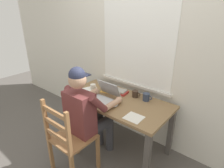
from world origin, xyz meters
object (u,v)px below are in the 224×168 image
object	(u,v)px
desk	(116,106)
coffee_mug_dark	(146,97)
laptop	(104,96)
book_stack_main	(121,92)
wooden_chair	(69,139)
landscape_photo_print	(105,92)
computer_mouse	(115,105)
coffee_mug_white	(93,88)
coffee_mug_spare	(135,94)
seated_person	(87,111)

from	to	relation	value
desk	coffee_mug_dark	xyz separation A→B (m)	(0.31, 0.21, 0.15)
laptop	coffee_mug_dark	size ratio (longest dim) A/B	2.67
laptop	book_stack_main	world-z (taller)	laptop
wooden_chair	landscape_photo_print	bearing A→B (deg)	101.69
wooden_chair	computer_mouse	bearing A→B (deg)	69.79
coffee_mug_white	coffee_mug_spare	xyz separation A→B (m)	(0.55, 0.22, -0.01)
coffee_mug_white	coffee_mug_dark	bearing A→B (deg)	16.92
wooden_chair	laptop	world-z (taller)	wooden_chair
landscape_photo_print	coffee_mug_dark	bearing A→B (deg)	-5.17
landscape_photo_print	wooden_chair	bearing A→B (deg)	-96.06
coffee_mug_white	landscape_photo_print	distance (m)	0.18
desk	wooden_chair	xyz separation A→B (m)	(-0.10, -0.70, -0.15)
laptop	computer_mouse	xyz separation A→B (m)	(0.22, -0.06, -0.03)
desk	coffee_mug_dark	distance (m)	0.40
laptop	coffee_mug_spare	world-z (taller)	laptop
coffee_mug_white	book_stack_main	bearing A→B (deg)	27.42
seated_person	computer_mouse	bearing A→B (deg)	52.78
desk	landscape_photo_print	world-z (taller)	landscape_photo_print
seated_person	wooden_chair	size ratio (longest dim) A/B	1.32
laptop	coffee_mug_dark	bearing A→B (deg)	35.74
book_stack_main	landscape_photo_print	world-z (taller)	book_stack_main
wooden_chair	book_stack_main	size ratio (longest dim) A/B	5.16
computer_mouse	coffee_mug_spare	world-z (taller)	coffee_mug_spare
seated_person	coffee_mug_spare	xyz separation A→B (m)	(0.25, 0.63, 0.07)
wooden_chair	landscape_photo_print	world-z (taller)	wooden_chair
coffee_mug_spare	laptop	bearing A→B (deg)	-131.23
desk	book_stack_main	xyz separation A→B (m)	(-0.06, 0.17, 0.12)
wooden_chair	coffee_mug_white	size ratio (longest dim) A/B	8.35
computer_mouse	coffee_mug_dark	distance (m)	0.42
desk	laptop	distance (m)	0.22
desk	coffee_mug_dark	size ratio (longest dim) A/B	11.26
laptop	coffee_mug_spare	distance (m)	0.41
desk	landscape_photo_print	xyz separation A→B (m)	(-0.26, 0.08, 0.10)
seated_person	coffee_mug_dark	size ratio (longest dim) A/B	10.18
laptop	coffee_mug_white	distance (m)	0.30
coffee_mug_dark	book_stack_main	world-z (taller)	coffee_mug_dark
computer_mouse	landscape_photo_print	bearing A→B (deg)	146.64
laptop	computer_mouse	world-z (taller)	laptop
computer_mouse	coffee_mug_white	size ratio (longest dim) A/B	0.88
wooden_chair	coffee_mug_dark	size ratio (longest dim) A/B	7.71
laptop	seated_person	bearing A→B (deg)	-85.98
coffee_mug_white	coffee_mug_spare	distance (m)	0.59
coffee_mug_dark	coffee_mug_spare	world-z (taller)	coffee_mug_dark
coffee_mug_dark	computer_mouse	bearing A→B (deg)	-119.66
desk	computer_mouse	world-z (taller)	computer_mouse
laptop	wooden_chair	bearing A→B (deg)	-87.86
coffee_mug_spare	landscape_photo_print	world-z (taller)	coffee_mug_spare
computer_mouse	coffee_mug_spare	bearing A→B (deg)	82.52
seated_person	coffee_mug_spare	distance (m)	0.68
landscape_photo_print	computer_mouse	bearing A→B (deg)	-51.11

